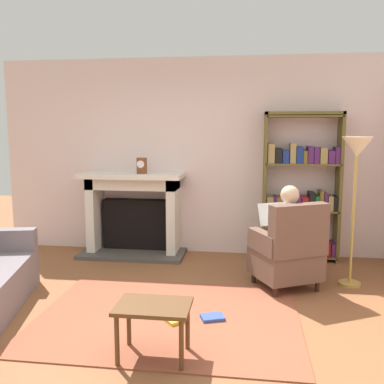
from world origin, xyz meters
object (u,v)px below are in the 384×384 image
(fireplace, at_px, (134,211))
(mantel_clock, at_px, (142,166))
(armchair_reading, at_px, (289,251))
(bookshelf, at_px, (302,192))
(seated_reader, at_px, (284,231))
(floor_lamp, at_px, (356,160))
(side_table, at_px, (153,313))

(fireplace, distance_m, mantel_clock, 0.67)
(armchair_reading, bearing_deg, fireplace, -55.96)
(bookshelf, relative_size, seated_reader, 1.71)
(seated_reader, distance_m, floor_lamp, 1.09)
(mantel_clock, height_order, seated_reader, mantel_clock)
(side_table, bearing_deg, seated_reader, 57.62)
(fireplace, bearing_deg, floor_lamp, -18.01)
(fireplace, height_order, bookshelf, bookshelf)
(bookshelf, relative_size, armchair_reading, 2.01)
(bookshelf, xyz_separation_m, armchair_reading, (-0.25, -1.14, -0.49))
(fireplace, distance_m, side_table, 2.86)
(fireplace, distance_m, bookshelf, 2.29)
(armchair_reading, height_order, seated_reader, seated_reader)
(seated_reader, bearing_deg, bookshelf, -133.40)
(fireplace, bearing_deg, bookshelf, 0.89)
(side_table, bearing_deg, bookshelf, 63.28)
(floor_lamp, bearing_deg, mantel_clock, 163.05)
(bookshelf, relative_size, side_table, 3.49)
(fireplace, xyz_separation_m, floor_lamp, (2.72, -0.89, 0.80))
(seated_reader, height_order, side_table, seated_reader)
(mantel_clock, distance_m, side_table, 2.85)
(floor_lamp, bearing_deg, seated_reader, -171.20)
(seated_reader, bearing_deg, side_table, 30.32)
(armchair_reading, bearing_deg, side_table, 27.36)
(armchair_reading, height_order, side_table, armchair_reading)
(seated_reader, xyz_separation_m, floor_lamp, (0.75, 0.12, 0.78))
(fireplace, height_order, mantel_clock, mantel_clock)
(seated_reader, relative_size, side_table, 2.04)
(bookshelf, bearing_deg, armchair_reading, -102.13)
(bookshelf, xyz_separation_m, seated_reader, (-0.30, -1.04, -0.30))
(armchair_reading, relative_size, floor_lamp, 0.59)
(seated_reader, bearing_deg, floor_lamp, 161.50)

